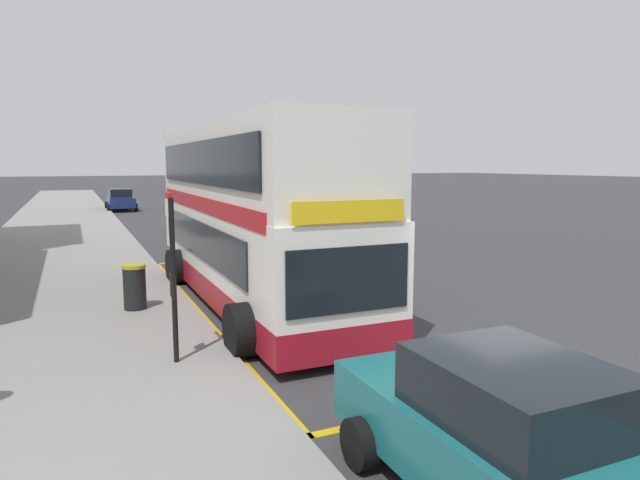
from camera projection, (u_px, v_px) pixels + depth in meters
The scene contains 8 objects.
ground_plane at pixel (176, 214), 38.47m from camera, with size 260.00×260.00×0.00m, color #333335.
pavement_near at pixel (64, 217), 35.64m from camera, with size 6.00×76.00×0.14m, color gray.
double_decker_bus at pixel (251, 221), 13.91m from camera, with size 3.26×10.82×4.40m.
bus_bay_markings at pixel (256, 304), 13.91m from camera, with size 3.09×13.77×0.01m.
bus_stop_sign at pixel (172, 265), 9.33m from camera, with size 0.09×0.51×2.86m.
parked_car_teal_far at pixel (507, 438), 5.50m from camera, with size 2.09×4.20×1.62m.
parked_car_navy_across at pixel (121, 200), 41.40m from camera, with size 2.09×4.20×1.62m.
litter_bin at pixel (135, 287), 12.86m from camera, with size 0.53×0.53×1.04m.
Camera 1 is at (-6.51, -7.09, 3.48)m, focal length 31.34 mm.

